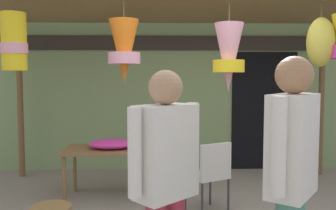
% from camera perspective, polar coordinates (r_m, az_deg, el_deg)
% --- Properties ---
extents(shop_facade, '(11.19, 0.29, 3.46)m').
position_cam_1_polar(shop_facade, '(6.33, 3.33, 5.73)').
color(shop_facade, '#7A9360').
rests_on(shop_facade, ground_plane).
extents(market_stall_canopy, '(5.29, 2.29, 2.72)m').
position_cam_1_polar(market_stall_canopy, '(4.80, 2.97, 13.99)').
color(market_stall_canopy, brown).
rests_on(market_stall_canopy, ground_plane).
extents(display_table, '(1.10, 0.67, 0.66)m').
position_cam_1_polar(display_table, '(4.86, -9.31, -7.55)').
color(display_table, brown).
rests_on(display_table, ground_plane).
extents(flower_heap_on_table, '(0.57, 0.40, 0.12)m').
position_cam_1_polar(flower_heap_on_table, '(4.79, -8.68, -6.01)').
color(flower_heap_on_table, '#D13399').
rests_on(flower_heap_on_table, display_table).
extents(folding_chair, '(0.54, 0.54, 0.84)m').
position_cam_1_polar(folding_chair, '(4.28, 6.63, -10.21)').
color(folding_chair, beige).
rests_on(folding_chair, ground_plane).
extents(shopper_by_bananas, '(0.42, 0.49, 1.71)m').
position_cam_1_polar(shopper_by_bananas, '(2.43, 18.72, -9.35)').
color(shopper_by_bananas, '#4C8E7A').
rests_on(shopper_by_bananas, ground_plane).
extents(passerby_at_right, '(0.46, 0.43, 1.62)m').
position_cam_1_polar(passerby_at_right, '(2.40, -0.37, -10.67)').
color(passerby_at_right, '#B23347').
rests_on(passerby_at_right, ground_plane).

